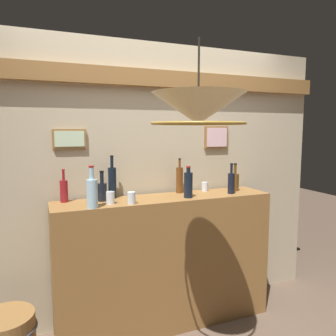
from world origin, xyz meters
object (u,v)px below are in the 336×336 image
object	(u,v)px
liquor_bottle_gin	(92,192)
liquor_bottle_scotch	(64,190)
liquor_bottle_mezcal	(102,190)
pendant_lamp	(198,110)
glass_tumbler_highball	(205,187)
liquor_bottle_rye	(112,182)
glass_tumbler_shot	(131,198)
liquor_bottle_vodka	(188,184)
liquor_bottle_vermouth	(231,182)
liquor_bottle_port	(180,180)
glass_tumbler_rocks	(110,198)
liquor_bottle_rum	(235,181)

from	to	relation	value
liquor_bottle_gin	liquor_bottle_scotch	bearing A→B (deg)	121.40
liquor_bottle_gin	liquor_bottle_scotch	world-z (taller)	liquor_bottle_gin
liquor_bottle_mezcal	pendant_lamp	world-z (taller)	pendant_lamp
liquor_bottle_mezcal	glass_tumbler_highball	bearing A→B (deg)	3.99
glass_tumbler_highball	liquor_bottle_rye	bearing A→B (deg)	179.54
glass_tumbler_highball	glass_tumbler_shot	bearing A→B (deg)	-161.94
liquor_bottle_scotch	liquor_bottle_mezcal	distance (m)	0.29
liquor_bottle_rye	liquor_bottle_vodka	size ratio (longest dim) A/B	1.34
liquor_bottle_vermouth	pendant_lamp	bearing A→B (deg)	-134.23
liquor_bottle_port	glass_tumbler_highball	size ratio (longest dim) A/B	3.72
liquor_bottle_gin	liquor_bottle_vodka	size ratio (longest dim) A/B	1.17
glass_tumbler_shot	pendant_lamp	distance (m)	0.94
liquor_bottle_gin	liquor_bottle_mezcal	distance (m)	0.24
glass_tumbler_rocks	pendant_lamp	bearing A→B (deg)	-63.09
liquor_bottle_scotch	glass_tumbler_rocks	bearing A→B (deg)	-31.94
liquor_bottle_gin	liquor_bottle_vodka	world-z (taller)	liquor_bottle_gin
liquor_bottle_rye	glass_tumbler_highball	bearing A→B (deg)	-0.46
liquor_bottle_scotch	liquor_bottle_rye	world-z (taller)	liquor_bottle_rye
liquor_bottle_scotch	liquor_bottle_vermouth	xyz separation A→B (m)	(1.38, -0.19, 0.01)
liquor_bottle_port	glass_tumbler_shot	bearing A→B (deg)	-153.40
liquor_bottle_vermouth	glass_tumbler_highball	distance (m)	0.25
liquor_bottle_vodka	liquor_bottle_vermouth	size ratio (longest dim) A/B	0.98
liquor_bottle_rye	liquor_bottle_vodka	xyz separation A→B (m)	(0.58, -0.21, -0.02)
liquor_bottle_port	pendant_lamp	world-z (taller)	pendant_lamp
liquor_bottle_rum	liquor_bottle_port	xyz separation A→B (m)	(-0.51, 0.10, 0.03)
liquor_bottle_port	glass_tumbler_shot	world-z (taller)	liquor_bottle_port
pendant_lamp	liquor_bottle_vermouth	bearing A→B (deg)	45.77
glass_tumbler_rocks	liquor_bottle_rum	bearing A→B (deg)	5.23
pendant_lamp	liquor_bottle_rum	bearing A→B (deg)	45.56
liquor_bottle_gin	pendant_lamp	xyz separation A→B (m)	(0.51, -0.64, 0.55)
liquor_bottle_gin	glass_tumbler_rocks	xyz separation A→B (m)	(0.15, 0.08, -0.07)
liquor_bottle_gin	liquor_bottle_port	distance (m)	0.86
glass_tumbler_rocks	glass_tumbler_highball	world-z (taller)	glass_tumbler_rocks
liquor_bottle_mezcal	glass_tumbler_shot	size ratio (longest dim) A/B	2.63
glass_tumbler_shot	pendant_lamp	bearing A→B (deg)	-72.02
glass_tumbler_highball	liquor_bottle_mezcal	bearing A→B (deg)	-176.01
liquor_bottle_vermouth	liquor_bottle_rum	bearing A→B (deg)	44.12
liquor_bottle_vodka	liquor_bottle_port	distance (m)	0.22
liquor_bottle_rye	glass_tumbler_shot	distance (m)	0.28
glass_tumbler_rocks	glass_tumbler_highball	bearing A→B (deg)	12.07
liquor_bottle_rye	glass_tumbler_rocks	world-z (taller)	liquor_bottle_rye
liquor_bottle_vermouth	liquor_bottle_vodka	bearing A→B (deg)	-177.89
liquor_bottle_scotch	liquor_bottle_rye	size ratio (longest dim) A/B	0.73
liquor_bottle_rye	pendant_lamp	bearing A→B (deg)	-71.70
pendant_lamp	liquor_bottle_vodka	bearing A→B (deg)	68.42
glass_tumbler_shot	pendant_lamp	xyz separation A→B (m)	(0.22, -0.66, 0.62)
pendant_lamp	glass_tumbler_rocks	bearing A→B (deg)	116.91
liquor_bottle_rye	liquor_bottle_mezcal	xyz separation A→B (m)	(-0.10, -0.07, -0.05)
liquor_bottle_rum	liquor_bottle_scotch	bearing A→B (deg)	176.53
liquor_bottle_vodka	glass_tumbler_shot	xyz separation A→B (m)	(-0.49, -0.04, -0.07)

